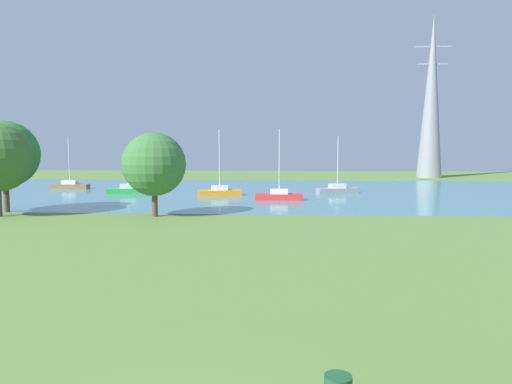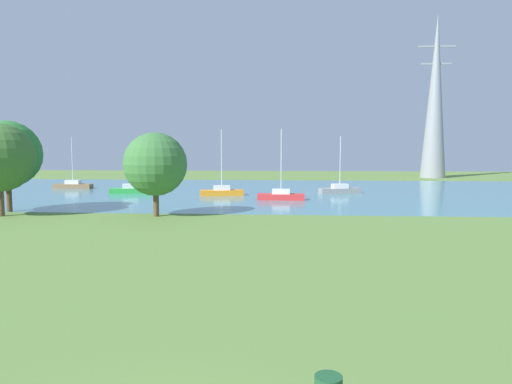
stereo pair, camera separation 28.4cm
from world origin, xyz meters
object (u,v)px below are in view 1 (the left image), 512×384
at_px(tree_mid_shore, 154,164).
at_px(sailboat_green, 128,190).
at_px(sailboat_brown, 70,185).
at_px(sailboat_red, 279,195).
at_px(electricity_pylon, 431,96).
at_px(sailboat_orange, 220,191).
at_px(tree_east_far, 4,154).
at_px(sailboat_gray, 337,189).

bearing_deg(tree_mid_shore, sailboat_green, 114.56).
bearing_deg(sailboat_brown, sailboat_green, -30.87).
relative_size(sailboat_red, electricity_pylon, 0.25).
height_order(sailboat_orange, electricity_pylon, electricity_pylon).
bearing_deg(sailboat_orange, sailboat_brown, 160.11).
height_order(sailboat_brown, sailboat_red, sailboat_red).
relative_size(sailboat_red, tree_mid_shore, 1.11).
relative_size(sailboat_orange, tree_mid_shore, 1.12).
xyz_separation_m(sailboat_brown, sailboat_red, (27.40, -11.49, 0.01)).
height_order(sailboat_orange, tree_east_far, tree_east_far).
relative_size(sailboat_gray, electricity_pylon, 0.23).
height_order(sailboat_red, sailboat_green, sailboat_red).
bearing_deg(sailboat_orange, sailboat_green, 171.24).
bearing_deg(sailboat_red, sailboat_green, 162.15).
height_order(sailboat_orange, sailboat_red, sailboat_orange).
bearing_deg(tree_mid_shore, tree_east_far, 172.68).
bearing_deg(sailboat_green, sailboat_gray, 3.99).
height_order(sailboat_brown, electricity_pylon, electricity_pylon).
xyz_separation_m(sailboat_green, electricity_pylon, (44.29, 32.77, 13.99)).
xyz_separation_m(sailboat_gray, tree_east_far, (-29.17, -17.99, 4.34)).
bearing_deg(sailboat_gray, sailboat_green, -176.01).
bearing_deg(tree_mid_shore, sailboat_brown, 127.00).
bearing_deg(sailboat_red, tree_mid_shore, -127.81).
relative_size(tree_east_far, electricity_pylon, 0.26).
height_order(sailboat_gray, sailboat_red, sailboat_red).
distance_m(sailboat_gray, sailboat_red, 10.02).
xyz_separation_m(sailboat_gray, sailboat_red, (-6.75, -7.41, 0.01)).
distance_m(sailboat_brown, sailboat_orange, 22.01).
bearing_deg(tree_mid_shore, sailboat_red, 52.19).
distance_m(sailboat_orange, tree_east_far, 21.89).
distance_m(sailboat_brown, sailboat_green, 11.29).
bearing_deg(sailboat_gray, sailboat_brown, 173.17).
relative_size(sailboat_gray, tree_mid_shore, 1.02).
bearing_deg(sailboat_red, electricity_pylon, 55.36).
xyz_separation_m(sailboat_red, tree_east_far, (-22.42, -10.59, 4.33)).
height_order(sailboat_brown, tree_mid_shore, sailboat_brown).
height_order(sailboat_brown, sailboat_orange, sailboat_orange).
bearing_deg(electricity_pylon, tree_mid_shore, -125.43).
bearing_deg(electricity_pylon, sailboat_green, -143.50).
distance_m(sailboat_red, tree_mid_shore, 15.91).
xyz_separation_m(sailboat_orange, tree_east_far, (-15.73, -14.59, 4.33)).
distance_m(sailboat_green, tree_mid_shore, 20.06).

